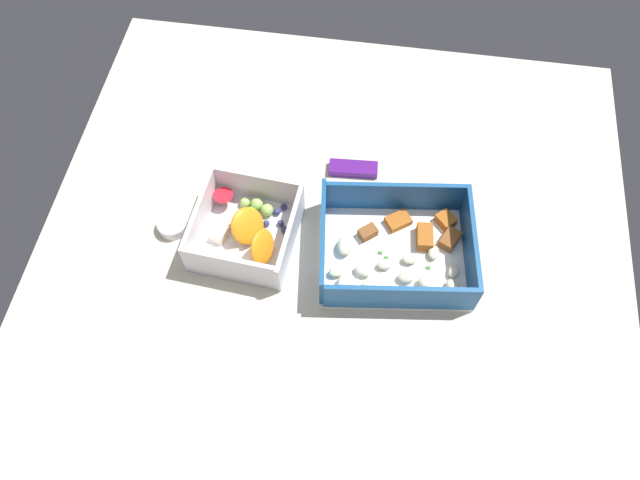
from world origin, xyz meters
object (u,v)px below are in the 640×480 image
Objects in this scene: pasta_container at (396,251)px; candy_bar at (353,169)px; fruit_bowl at (247,229)px; paper_cup_liner at (173,225)px.

pasta_container is 3.08× the size of candy_bar.
fruit_bowl is (-20.08, 0.17, 0.27)cm from pasta_container.
fruit_bowl reaches higher than paper_cup_liner.
fruit_bowl is 2.04× the size of candy_bar.
paper_cup_liner is (-10.43, -0.13, -1.36)cm from fruit_bowl.
paper_cup_liner is at bearing -150.59° from candy_bar.
pasta_container is at bearing -0.07° from paper_cup_liner.
pasta_container is 20.09cm from fruit_bowl.
pasta_container is 15.08cm from candy_bar.
pasta_container is 5.31× the size of paper_cup_liner.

